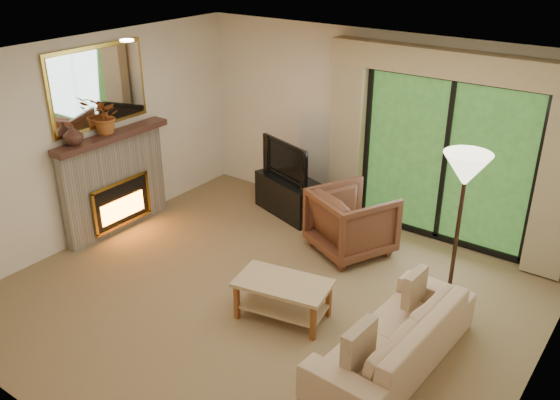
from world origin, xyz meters
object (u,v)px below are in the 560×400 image
Objects in this scene: armchair at (352,222)px; coffee_table at (283,300)px; media_console at (290,196)px; sofa at (394,336)px.

armchair is 0.93× the size of coffee_table.
armchair is (1.26, -0.45, 0.15)m from media_console.
sofa is (1.37, -1.61, -0.12)m from armchair.
coffee_table is at bearing 120.01° from armchair.
media_console is 3.33m from sofa.
coffee_table is (-1.24, -0.04, -0.07)m from sofa.
armchair is 0.46× the size of sofa.
media_console is at bearing 5.96° from armchair.
coffee_table is at bearing -38.65° from media_console.
sofa is (2.62, -2.06, 0.02)m from media_console.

